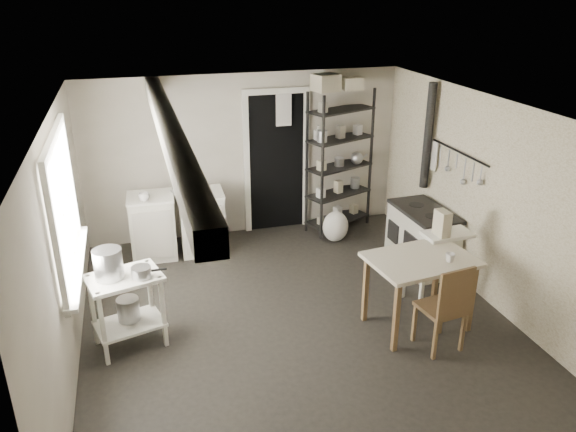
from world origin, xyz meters
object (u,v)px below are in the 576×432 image
object	(u,v)px
prep_table	(128,311)
work_table	(418,294)
base_cabinets	(177,222)
shelf_rack	(339,167)
chair	(441,304)
stove	(422,235)
flour_sack	(336,225)
stockpot	(108,264)

from	to	relation	value
prep_table	work_table	distance (m)	2.98
base_cabinets	work_table	world-z (taller)	base_cabinets
shelf_rack	chair	size ratio (longest dim) A/B	2.15
prep_table	stove	size ratio (longest dim) A/B	0.80
flour_sack	shelf_rack	bearing A→B (deg)	66.27
shelf_rack	chair	bearing A→B (deg)	-112.95
prep_table	base_cabinets	xyz separation A→B (m)	(0.69, 2.00, 0.06)
chair	work_table	bearing A→B (deg)	86.94
shelf_rack	work_table	size ratio (longest dim) A/B	1.93
prep_table	flour_sack	xyz separation A→B (m)	(2.86, 1.77, -0.16)
stockpot	flour_sack	distance (m)	3.54
flour_sack	chair	bearing A→B (deg)	-87.51
prep_table	stockpot	xyz separation A→B (m)	(-0.13, 0.00, 0.54)
work_table	flour_sack	xyz separation A→B (m)	(-0.08, 2.24, -0.14)
chair	flour_sack	xyz separation A→B (m)	(-0.11, 2.64, -0.24)
stove	chair	world-z (taller)	chair
stove	chair	xyz separation A→B (m)	(-0.68, -1.63, 0.05)
base_cabinets	work_table	distance (m)	3.35
prep_table	stockpot	distance (m)	0.55
prep_table	chair	size ratio (longest dim) A/B	0.83
flour_sack	work_table	bearing A→B (deg)	-87.94
chair	base_cabinets	bearing A→B (deg)	120.57
shelf_rack	stove	distance (m)	1.67
work_table	flour_sack	distance (m)	2.25
stove	flour_sack	distance (m)	1.30
prep_table	base_cabinets	bearing A→B (deg)	70.98
shelf_rack	stove	xyz separation A→B (m)	(0.60, -1.47, -0.51)
shelf_rack	work_table	xyz separation A→B (m)	(-0.12, -2.71, -0.57)
stockpot	stove	world-z (taller)	stockpot
prep_table	stockpot	bearing A→B (deg)	178.29
stockpot	stove	size ratio (longest dim) A/B	0.30
prep_table	base_cabinets	distance (m)	2.12
base_cabinets	stove	bearing A→B (deg)	-20.22
base_cabinets	shelf_rack	world-z (taller)	shelf_rack
base_cabinets	shelf_rack	distance (m)	2.44
base_cabinets	chair	world-z (taller)	chair
prep_table	stove	bearing A→B (deg)	11.69
shelf_rack	flour_sack	xyz separation A→B (m)	(-0.20, -0.46, -0.71)
stockpot	chair	world-z (taller)	stockpot
base_cabinets	stove	world-z (taller)	base_cabinets
stockpot	work_table	world-z (taller)	stockpot
prep_table	stove	xyz separation A→B (m)	(3.66, 0.76, 0.04)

